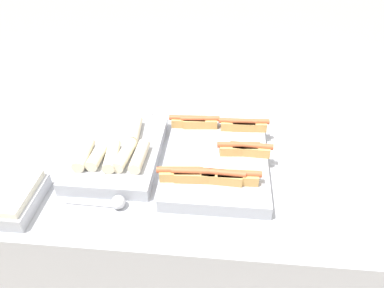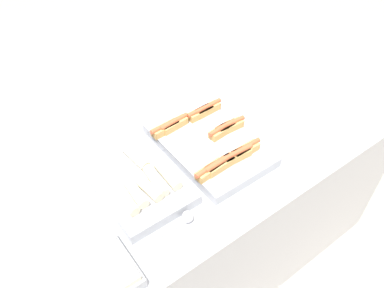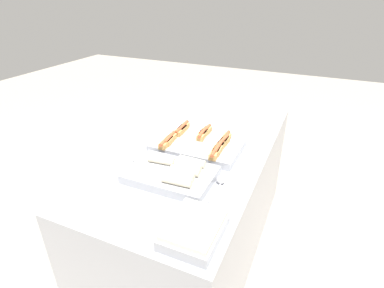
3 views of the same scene
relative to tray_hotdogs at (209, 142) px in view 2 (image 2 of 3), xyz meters
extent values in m
plane|color=#ADA393|center=(0.04, 0.00, -0.95)|extent=(12.00, 12.00, 0.00)
cube|color=#A8AAB2|center=(0.04, 0.00, -0.49)|extent=(1.88, 0.88, 0.92)
cube|color=#A8AAB2|center=(0.00, 0.00, -0.01)|extent=(0.37, 0.56, 0.05)
cube|color=tan|center=(0.12, 0.16, 0.03)|extent=(0.14, 0.05, 0.04)
cylinder|color=#C15633|center=(0.12, 0.16, 0.05)|extent=(0.16, 0.03, 0.02)
cube|color=tan|center=(-0.13, 0.17, 0.03)|extent=(0.14, 0.05, 0.04)
cylinder|color=#C15633|center=(-0.13, 0.17, 0.05)|extent=(0.16, 0.03, 0.02)
cube|color=tan|center=(0.07, 0.00, 0.03)|extent=(0.14, 0.06, 0.04)
cylinder|color=#C15633|center=(0.07, 0.00, 0.05)|extent=(0.16, 0.04, 0.02)
cube|color=tan|center=(-0.08, 0.16, 0.03)|extent=(0.14, 0.06, 0.04)
cylinder|color=#C15633|center=(-0.08, 0.16, 0.05)|extent=(0.16, 0.04, 0.02)
cube|color=tan|center=(0.07, -0.16, 0.03)|extent=(0.14, 0.05, 0.04)
cylinder|color=#C15633|center=(0.07, -0.16, 0.05)|extent=(0.16, 0.03, 0.02)
cube|color=tan|center=(0.07, 0.16, 0.03)|extent=(0.14, 0.05, 0.04)
cylinder|color=#C15633|center=(0.07, 0.16, 0.05)|extent=(0.16, 0.03, 0.02)
cube|color=tan|center=(0.12, 0.00, 0.03)|extent=(0.14, 0.05, 0.04)
cylinder|color=#C15633|center=(0.12, 0.00, 0.05)|extent=(0.16, 0.03, 0.02)
cube|color=tan|center=(0.02, -0.16, 0.03)|extent=(0.14, 0.05, 0.04)
cylinder|color=#C15633|center=(0.02, -0.16, 0.05)|extent=(0.16, 0.03, 0.02)
cube|color=tan|center=(-0.07, -0.16, 0.03)|extent=(0.14, 0.05, 0.04)
cylinder|color=#C15633|center=(-0.07, -0.16, 0.05)|extent=(0.16, 0.03, 0.02)
cube|color=tan|center=(-0.12, -0.16, 0.03)|extent=(0.14, 0.06, 0.04)
cylinder|color=#C15633|center=(-0.12, -0.16, 0.05)|extent=(0.16, 0.04, 0.02)
cube|color=#A8AAB2|center=(-0.38, 0.00, -0.01)|extent=(0.32, 0.47, 0.05)
cylinder|color=beige|center=(-0.33, 0.08, 0.04)|extent=(0.06, 0.16, 0.04)
cylinder|color=beige|center=(-0.28, -0.08, 0.04)|extent=(0.05, 0.16, 0.04)
cylinder|color=beige|center=(-0.48, -0.09, 0.04)|extent=(0.05, 0.16, 0.04)
cylinder|color=beige|center=(-0.43, -0.08, 0.04)|extent=(0.05, 0.16, 0.04)
cylinder|color=beige|center=(-0.38, -0.09, 0.04)|extent=(0.06, 0.16, 0.04)
cylinder|color=beige|center=(-0.33, -0.08, 0.04)|extent=(0.06, 0.16, 0.04)
cube|color=#A8AAB2|center=(-0.72, -0.29, -0.01)|extent=(0.29, 0.22, 0.05)
cube|color=silver|center=(-0.72, -0.29, 0.03)|extent=(0.27, 0.21, 0.02)
cylinder|color=silver|center=(-0.41, -0.27, -0.03)|extent=(0.18, 0.02, 0.01)
sphere|color=silver|center=(-0.31, -0.27, -0.01)|extent=(0.05, 0.05, 0.05)
cylinder|color=silver|center=(-0.41, 0.27, -0.03)|extent=(0.18, 0.02, 0.01)
sphere|color=silver|center=(-0.32, 0.27, -0.01)|extent=(0.05, 0.05, 0.05)
camera|label=1|loc=(0.01, -1.11, 0.86)|focal=35.00mm
camera|label=2|loc=(-0.80, -0.96, 1.16)|focal=35.00mm
camera|label=3|loc=(-1.59, -0.67, 0.90)|focal=28.00mm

